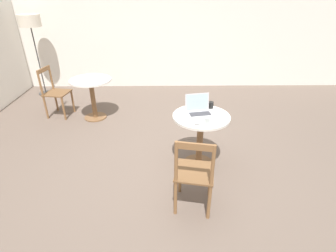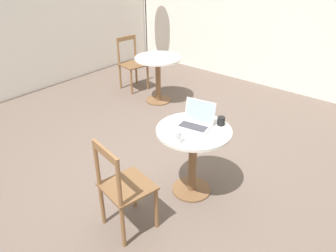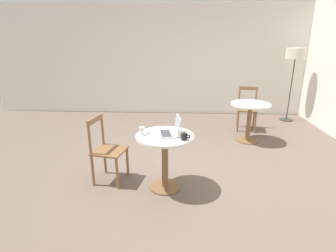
% 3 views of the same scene
% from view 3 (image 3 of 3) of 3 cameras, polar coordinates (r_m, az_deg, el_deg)
% --- Properties ---
extents(ground_plane, '(16.00, 16.00, 0.00)m').
position_cam_3_polar(ground_plane, '(3.97, 0.19, -9.53)').
color(ground_plane, '#66564C').
extents(wall_back, '(9.40, 0.06, 2.70)m').
position_cam_3_polar(wall_back, '(6.76, 1.52, 14.07)').
color(wall_back, white).
rests_on(wall_back, ground_plane).
extents(cafe_table_near, '(0.72, 0.72, 0.74)m').
position_cam_3_polar(cafe_table_near, '(3.29, -0.67, -5.03)').
color(cafe_table_near, brown).
rests_on(cafe_table_near, ground_plane).
extents(cafe_table_mid, '(0.72, 0.72, 0.74)m').
position_cam_3_polar(cafe_table_mid, '(5.10, 17.37, 2.69)').
color(cafe_table_mid, brown).
rests_on(cafe_table_mid, ground_plane).
extents(chair_near_left, '(0.47, 0.47, 0.90)m').
position_cam_3_polar(chair_near_left, '(3.61, -13.23, -5.14)').
color(chair_near_left, brown).
rests_on(chair_near_left, ground_plane).
extents(chair_mid_back, '(0.46, 0.46, 0.90)m').
position_cam_3_polar(chair_mid_back, '(5.83, 16.80, 3.60)').
color(chair_mid_back, brown).
rests_on(chair_mid_back, ground_plane).
extents(floor_lamp, '(0.43, 0.43, 1.68)m').
position_cam_3_polar(floor_lamp, '(6.70, 26.00, 13.39)').
color(floor_lamp, '#333333').
rests_on(floor_lamp, ground_plane).
extents(laptop, '(0.31, 0.35, 0.23)m').
position_cam_3_polar(laptop, '(3.23, 0.57, -1.06)').
color(laptop, '#B7B7BC').
rests_on(laptop, cafe_table_near).
extents(mouse, '(0.06, 0.10, 0.03)m').
position_cam_3_polar(mouse, '(3.31, -4.49, -1.21)').
color(mouse, '#B7B7BC').
rests_on(mouse, cafe_table_near).
extents(mug, '(0.11, 0.07, 0.08)m').
position_cam_3_polar(mug, '(3.06, 3.57, -2.32)').
color(mug, black).
rests_on(mug, cafe_table_near).
extents(drinking_glass, '(0.07, 0.07, 0.11)m').
position_cam_3_polar(drinking_glass, '(3.21, -5.67, -1.16)').
color(drinking_glass, silver).
rests_on(drinking_glass, cafe_table_near).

